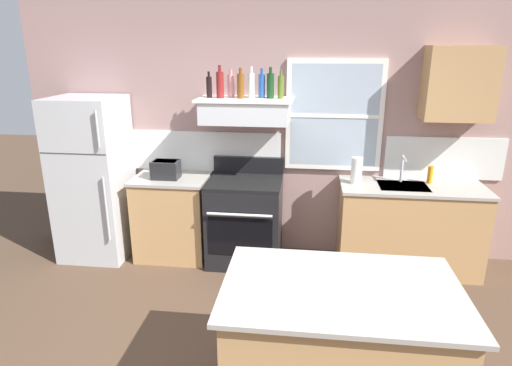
{
  "coord_description": "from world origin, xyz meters",
  "views": [
    {
      "loc": [
        0.39,
        -2.4,
        2.26
      ],
      "look_at": [
        -0.05,
        1.2,
        1.1
      ],
      "focal_mm": 30.57,
      "sensor_mm": 36.0,
      "label": 1
    }
  ],
  "objects_px": {
    "paper_towel_roll": "(357,171)",
    "bottle_dark_green_wine": "(270,85)",
    "toaster": "(166,169)",
    "kitchen_island": "(337,351)",
    "stove_range": "(245,220)",
    "bottle_clear_tall": "(251,85)",
    "bottle_blue_liqueur": "(262,86)",
    "bottle_balsamic_dark": "(209,87)",
    "dish_soap_bottle": "(430,175)",
    "bottle_rose_pink": "(231,86)",
    "bottle_amber_wine": "(241,86)",
    "bottle_olive_oil_square": "(281,87)",
    "refrigerator": "(93,179)",
    "bottle_red_label_wine": "(220,84)"
  },
  "relations": [
    {
      "from": "bottle_balsamic_dark",
      "to": "dish_soap_bottle",
      "type": "bearing_deg",
      "value": 1.31
    },
    {
      "from": "stove_range",
      "to": "bottle_blue_liqueur",
      "type": "height_order",
      "value": "bottle_blue_liqueur"
    },
    {
      "from": "toaster",
      "to": "paper_towel_roll",
      "type": "height_order",
      "value": "paper_towel_roll"
    },
    {
      "from": "bottle_balsamic_dark",
      "to": "bottle_rose_pink",
      "type": "distance_m",
      "value": 0.22
    },
    {
      "from": "bottle_balsamic_dark",
      "to": "bottle_amber_wine",
      "type": "distance_m",
      "value": 0.32
    },
    {
      "from": "bottle_amber_wine",
      "to": "kitchen_island",
      "type": "bearing_deg",
      "value": -66.16
    },
    {
      "from": "stove_range",
      "to": "kitchen_island",
      "type": "xyz_separation_m",
      "value": [
        0.87,
        -1.99,
        -0.01
      ]
    },
    {
      "from": "bottle_rose_pink",
      "to": "bottle_dark_green_wine",
      "type": "distance_m",
      "value": 0.4
    },
    {
      "from": "bottle_clear_tall",
      "to": "bottle_dark_green_wine",
      "type": "height_order",
      "value": "bottle_clear_tall"
    },
    {
      "from": "bottle_balsamic_dark",
      "to": "bottle_amber_wine",
      "type": "bearing_deg",
      "value": -3.42
    },
    {
      "from": "stove_range",
      "to": "dish_soap_bottle",
      "type": "relative_size",
      "value": 6.06
    },
    {
      "from": "stove_range",
      "to": "bottle_dark_green_wine",
      "type": "relative_size",
      "value": 3.6
    },
    {
      "from": "bottle_clear_tall",
      "to": "dish_soap_bottle",
      "type": "bearing_deg",
      "value": 1.03
    },
    {
      "from": "stove_range",
      "to": "bottle_blue_liqueur",
      "type": "xyz_separation_m",
      "value": [
        0.16,
        0.12,
        1.4
      ]
    },
    {
      "from": "stove_range",
      "to": "dish_soap_bottle",
      "type": "height_order",
      "value": "same"
    },
    {
      "from": "toaster",
      "to": "bottle_amber_wine",
      "type": "height_order",
      "value": "bottle_amber_wine"
    },
    {
      "from": "refrigerator",
      "to": "kitchen_island",
      "type": "relative_size",
      "value": 1.25
    },
    {
      "from": "refrigerator",
      "to": "dish_soap_bottle",
      "type": "height_order",
      "value": "refrigerator"
    },
    {
      "from": "bottle_balsamic_dark",
      "to": "kitchen_island",
      "type": "bearing_deg",
      "value": -59.3
    },
    {
      "from": "bottle_blue_liqueur",
      "to": "kitchen_island",
      "type": "distance_m",
      "value": 2.64
    },
    {
      "from": "toaster",
      "to": "stove_range",
      "type": "height_order",
      "value": "toaster"
    },
    {
      "from": "bottle_amber_wine",
      "to": "paper_towel_roll",
      "type": "bearing_deg",
      "value": -1.43
    },
    {
      "from": "dish_soap_bottle",
      "to": "bottle_olive_oil_square",
      "type": "bearing_deg",
      "value": -178.67
    },
    {
      "from": "dish_soap_bottle",
      "to": "toaster",
      "type": "bearing_deg",
      "value": -176.69
    },
    {
      "from": "bottle_blue_liqueur",
      "to": "paper_towel_roll",
      "type": "distance_m",
      "value": 1.28
    },
    {
      "from": "bottle_red_label_wine",
      "to": "paper_towel_roll",
      "type": "relative_size",
      "value": 1.18
    },
    {
      "from": "stove_range",
      "to": "bottle_balsamic_dark",
      "type": "height_order",
      "value": "bottle_balsamic_dark"
    },
    {
      "from": "paper_towel_roll",
      "to": "bottle_dark_green_wine",
      "type": "bearing_deg",
      "value": 175.7
    },
    {
      "from": "stove_range",
      "to": "bottle_balsamic_dark",
      "type": "xyz_separation_m",
      "value": [
        -0.36,
        0.09,
        1.39
      ]
    },
    {
      "from": "bottle_balsamic_dark",
      "to": "dish_soap_bottle",
      "type": "distance_m",
      "value": 2.4
    },
    {
      "from": "paper_towel_roll",
      "to": "dish_soap_bottle",
      "type": "relative_size",
      "value": 1.5
    },
    {
      "from": "bottle_clear_tall",
      "to": "kitchen_island",
      "type": "distance_m",
      "value": 2.65
    },
    {
      "from": "bottle_dark_green_wine",
      "to": "bottle_balsamic_dark",
      "type": "bearing_deg",
      "value": -178.32
    },
    {
      "from": "toaster",
      "to": "kitchen_island",
      "type": "distance_m",
      "value": 2.66
    },
    {
      "from": "toaster",
      "to": "bottle_rose_pink",
      "type": "xyz_separation_m",
      "value": [
        0.68,
        0.16,
        0.85
      ]
    },
    {
      "from": "bottle_amber_wine",
      "to": "bottle_olive_oil_square",
      "type": "distance_m",
      "value": 0.4
    },
    {
      "from": "bottle_rose_pink",
      "to": "stove_range",
      "type": "bearing_deg",
      "value": -43.05
    },
    {
      "from": "bottle_clear_tall",
      "to": "bottle_dark_green_wine",
      "type": "distance_m",
      "value": 0.19
    },
    {
      "from": "bottle_olive_oil_square",
      "to": "refrigerator",
      "type": "bearing_deg",
      "value": -176.43
    },
    {
      "from": "bottle_balsamic_dark",
      "to": "bottle_olive_oil_square",
      "type": "xyz_separation_m",
      "value": [
        0.72,
        0.02,
        0.01
      ]
    },
    {
      "from": "kitchen_island",
      "to": "bottle_rose_pink",
      "type": "bearing_deg",
      "value": 115.56
    },
    {
      "from": "bottle_rose_pink",
      "to": "refrigerator",
      "type": "bearing_deg",
      "value": -173.73
    },
    {
      "from": "toaster",
      "to": "bottle_red_label_wine",
      "type": "relative_size",
      "value": 0.93
    },
    {
      "from": "stove_range",
      "to": "paper_towel_roll",
      "type": "bearing_deg",
      "value": 1.89
    },
    {
      "from": "stove_range",
      "to": "bottle_amber_wine",
      "type": "height_order",
      "value": "bottle_amber_wine"
    },
    {
      "from": "bottle_clear_tall",
      "to": "refrigerator",
      "type": "bearing_deg",
      "value": -175.73
    },
    {
      "from": "toaster",
      "to": "bottle_blue_liqueur",
      "type": "relative_size",
      "value": 1.03
    },
    {
      "from": "bottle_clear_tall",
      "to": "bottle_blue_liqueur",
      "type": "height_order",
      "value": "bottle_clear_tall"
    },
    {
      "from": "dish_soap_bottle",
      "to": "kitchen_island",
      "type": "xyz_separation_m",
      "value": [
        -1.01,
        -2.13,
        -0.54
      ]
    },
    {
      "from": "stove_range",
      "to": "bottle_clear_tall",
      "type": "relative_size",
      "value": 3.57
    }
  ]
}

